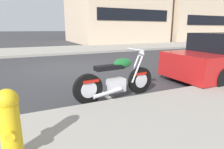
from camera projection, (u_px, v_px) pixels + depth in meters
The scene contains 5 objects.
ground_plane at pixel (71, 68), 7.89m from camera, with size 260.00×260.00×0.00m, color #333335.
sidewalk_far_curb at pixel (177, 45), 18.68m from camera, with size 120.00×5.00×0.14m, color gray.
parking_stall_stripe at pixel (105, 94), 4.74m from camera, with size 0.12×2.20×0.01m, color silver.
parked_motorcycle at pixel (117, 80), 4.43m from camera, with size 2.08×0.62×1.13m.
fire_hydrant at pixel (10, 123), 2.10m from camera, with size 0.24×0.36×0.83m.
Camera 1 is at (-1.73, -7.73, 1.59)m, focal length 30.67 mm.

